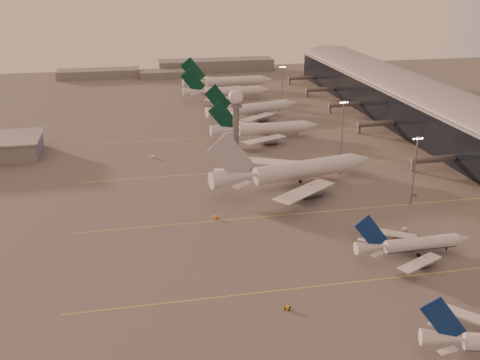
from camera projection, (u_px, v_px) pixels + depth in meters
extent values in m
plane|color=#4E4C4C|center=(310.00, 310.00, 137.43)|extent=(700.00, 700.00, 0.00)
cube|color=#F2E055|center=(404.00, 276.00, 152.14)|extent=(180.00, 0.25, 0.02)
cube|color=#F2E055|center=(343.00, 210.00, 193.29)|extent=(180.00, 0.25, 0.02)
cube|color=#F2E055|center=(304.00, 167.00, 234.43)|extent=(180.00, 0.25, 0.02)
cube|color=#F2E055|center=(273.00, 134.00, 280.14)|extent=(180.00, 0.25, 0.02)
cube|color=black|center=(462.00, 129.00, 254.83)|extent=(36.00, 360.00, 18.00)
cylinder|color=slate|center=(465.00, 110.00, 251.59)|extent=(10.08, 360.00, 10.08)
cube|color=slate|center=(465.00, 109.00, 251.51)|extent=(40.00, 362.00, 0.80)
cylinder|color=slate|center=(436.00, 159.00, 229.67)|extent=(22.00, 2.80, 2.80)
cube|color=slate|center=(413.00, 166.00, 228.64)|extent=(1.20, 1.20, 4.40)
cylinder|color=slate|center=(378.00, 124.00, 280.87)|extent=(22.00, 2.80, 2.80)
cube|color=slate|center=(359.00, 129.00, 279.84)|extent=(1.20, 1.20, 4.40)
cylinder|color=slate|center=(347.00, 104.00, 319.27)|extent=(22.00, 2.80, 2.80)
cube|color=slate|center=(330.00, 109.00, 318.24)|extent=(1.20, 1.20, 4.40)
cylinder|color=slate|center=(322.00, 89.00, 357.67)|extent=(22.00, 2.80, 2.80)
cube|color=slate|center=(307.00, 93.00, 356.64)|extent=(1.20, 1.20, 4.40)
cylinder|color=slate|center=(303.00, 78.00, 394.24)|extent=(22.00, 2.80, 2.80)
cube|color=slate|center=(290.00, 81.00, 393.21)|extent=(1.20, 1.20, 4.40)
cylinder|color=slate|center=(236.00, 132.00, 244.11)|extent=(2.60, 2.60, 22.00)
cylinder|color=slate|center=(236.00, 106.00, 239.97)|extent=(5.20, 5.20, 1.20)
sphere|color=silver|center=(236.00, 97.00, 238.56)|extent=(6.40, 6.40, 6.40)
cylinder|color=slate|center=(236.00, 88.00, 237.23)|extent=(0.16, 0.16, 2.00)
cylinder|color=slate|center=(414.00, 171.00, 193.43)|extent=(0.56, 0.56, 25.00)
cube|color=slate|center=(418.00, 138.00, 189.11)|extent=(3.60, 0.25, 0.25)
sphere|color=#FFEABF|center=(414.00, 139.00, 188.98)|extent=(0.56, 0.56, 0.56)
sphere|color=#FFEABF|center=(417.00, 139.00, 189.16)|extent=(0.56, 0.56, 0.56)
sphere|color=#FFEABF|center=(419.00, 139.00, 189.35)|extent=(0.56, 0.56, 0.56)
sphere|color=#FFEABF|center=(422.00, 138.00, 189.54)|extent=(0.56, 0.56, 0.56)
cylinder|color=slate|center=(342.00, 129.00, 242.79)|extent=(0.56, 0.56, 25.00)
cube|color=slate|center=(344.00, 102.00, 238.47)|extent=(3.60, 0.25, 0.25)
sphere|color=#FFEABF|center=(341.00, 103.00, 238.33)|extent=(0.56, 0.56, 0.56)
sphere|color=#FFEABF|center=(343.00, 103.00, 238.52)|extent=(0.56, 0.56, 0.56)
sphere|color=#FFEABF|center=(345.00, 102.00, 238.70)|extent=(0.56, 0.56, 0.56)
sphere|color=#FFEABF|center=(347.00, 102.00, 238.89)|extent=(0.56, 0.56, 0.56)
cylinder|color=slate|center=(282.00, 87.00, 324.70)|extent=(0.56, 0.56, 25.00)
cube|color=slate|center=(283.00, 66.00, 320.38)|extent=(3.60, 0.25, 0.25)
sphere|color=#FFEABF|center=(280.00, 67.00, 320.24)|extent=(0.56, 0.56, 0.56)
sphere|color=#FFEABF|center=(282.00, 67.00, 320.43)|extent=(0.56, 0.56, 0.56)
sphere|color=#FFEABF|center=(284.00, 67.00, 320.61)|extent=(0.56, 0.56, 0.56)
sphere|color=#FFEABF|center=(285.00, 67.00, 320.80)|extent=(0.56, 0.56, 0.56)
cube|color=slate|center=(99.00, 73.00, 417.76)|extent=(60.00, 18.00, 6.00)
cube|color=slate|center=(216.00, 65.00, 443.08)|extent=(90.00, 20.00, 9.00)
cube|color=slate|center=(167.00, 74.00, 418.09)|extent=(40.00, 15.00, 5.00)
cone|color=silver|center=(442.00, 340.00, 120.68)|extent=(10.02, 6.30, 3.79)
cube|color=silver|center=(478.00, 321.00, 128.88)|extent=(14.07, 13.96, 1.19)
cube|color=navy|center=(443.00, 322.00, 119.03)|extent=(10.06, 3.32, 11.29)
cube|color=silver|center=(447.00, 353.00, 116.64)|extent=(4.51, 2.29, 0.25)
cube|color=silver|center=(438.00, 328.00, 124.65)|extent=(4.26, 4.11, 0.25)
cylinder|color=silver|center=(421.00, 245.00, 162.70)|extent=(22.13, 3.95, 3.76)
cylinder|color=navy|center=(421.00, 247.00, 163.01)|extent=(21.68, 2.89, 2.71)
cone|color=silver|center=(462.00, 240.00, 165.25)|extent=(4.31, 3.80, 3.76)
cone|color=silver|center=(371.00, 249.00, 159.50)|extent=(9.30, 3.84, 3.76)
cube|color=silver|center=(420.00, 264.00, 153.44)|extent=(15.81, 10.88, 1.18)
cylinder|color=slate|center=(424.00, 265.00, 156.58)|extent=(4.30, 2.48, 2.45)
cube|color=slate|center=(424.00, 262.00, 156.20)|extent=(0.30, 0.25, 1.50)
cube|color=silver|center=(389.00, 235.00, 170.34)|extent=(15.89, 10.67, 1.18)
cylinder|color=slate|center=(400.00, 242.00, 169.48)|extent=(4.30, 2.48, 2.45)
cube|color=slate|center=(401.00, 239.00, 169.10)|extent=(0.30, 0.25, 1.50)
cube|color=navy|center=(371.00, 234.00, 157.73)|extent=(10.33, 0.43, 11.21)
cube|color=silver|center=(378.00, 255.00, 155.57)|extent=(4.54, 3.34, 0.25)
cube|color=silver|center=(365.00, 242.00, 163.37)|extent=(4.55, 3.29, 0.25)
cylinder|color=black|center=(446.00, 250.00, 165.25)|extent=(0.49, 0.49, 0.99)
cylinder|color=black|center=(411.00, 250.00, 165.25)|extent=(1.09, 0.50, 1.09)
cylinder|color=black|center=(418.00, 257.00, 161.28)|extent=(1.09, 0.50, 1.09)
cylinder|color=silver|center=(305.00, 172.00, 215.33)|extent=(42.49, 14.95, 6.57)
cylinder|color=silver|center=(305.00, 176.00, 215.86)|extent=(41.30, 12.97, 4.73)
cone|color=silver|center=(360.00, 163.00, 224.54)|extent=(9.30, 8.08, 6.57)
cone|color=silver|center=(234.00, 181.00, 204.08)|extent=(18.59, 10.00, 6.57)
cube|color=silver|center=(304.00, 195.00, 196.99)|extent=(27.68, 24.65, 1.95)
cylinder|color=slate|center=(311.00, 195.00, 203.36)|extent=(8.83, 5.83, 4.27)
cube|color=slate|center=(311.00, 192.00, 202.81)|extent=(0.36, 0.32, 2.63)
cube|color=silver|center=(262.00, 164.00, 226.97)|extent=(30.92, 15.18, 1.95)
cylinder|color=slate|center=(277.00, 172.00, 226.26)|extent=(8.83, 5.83, 4.27)
cube|color=slate|center=(278.00, 169.00, 225.71)|extent=(0.36, 0.32, 2.63)
cube|color=#AEB0B6|center=(231.00, 161.00, 200.97)|extent=(17.90, 4.05, 19.49)
cube|color=silver|center=(242.00, 188.00, 196.92)|extent=(8.30, 7.39, 0.26)
cube|color=silver|center=(225.00, 174.00, 210.87)|extent=(8.64, 4.97, 0.26)
cylinder|color=black|center=(340.00, 176.00, 222.65)|extent=(0.53, 0.53, 1.06)
cylinder|color=black|center=(294.00, 181.00, 217.52)|extent=(1.25, 0.75, 1.17)
cylinder|color=black|center=(300.00, 185.00, 213.52)|extent=(1.25, 0.75, 1.17)
cylinder|color=silver|center=(272.00, 130.00, 272.29)|extent=(33.44, 6.79, 5.36)
cylinder|color=silver|center=(272.00, 133.00, 272.72)|extent=(32.71, 5.26, 3.86)
cone|color=silver|center=(311.00, 127.00, 276.75)|extent=(6.66, 5.63, 5.36)
cone|color=silver|center=(225.00, 132.00, 266.74)|extent=(14.16, 5.96, 5.36)
cube|color=silver|center=(264.00, 141.00, 258.13)|extent=(23.64, 17.06, 1.59)
cylinder|color=slate|center=(271.00, 143.00, 262.83)|extent=(6.58, 3.76, 3.48)
cube|color=slate|center=(271.00, 141.00, 262.37)|extent=(0.29, 0.24, 2.14)
cube|color=silver|center=(249.00, 126.00, 283.44)|extent=(24.19, 15.45, 1.59)
cylinder|color=slate|center=(258.00, 131.00, 282.16)|extent=(6.58, 3.76, 3.48)
cube|color=slate|center=(258.00, 129.00, 281.70)|extent=(0.29, 0.24, 2.14)
cube|color=#053322|center=(223.00, 119.00, 264.28)|extent=(14.75, 0.96, 15.86)
cube|color=silver|center=(228.00, 136.00, 260.81)|extent=(6.81, 5.19, 0.23)
cube|color=silver|center=(222.00, 128.00, 272.46)|extent=(6.86, 4.78, 0.23)
cylinder|color=black|center=(297.00, 135.00, 276.33)|extent=(0.46, 0.46, 0.92)
cylinder|color=black|center=(266.00, 136.00, 274.71)|extent=(1.04, 0.51, 1.02)
cylinder|color=black|center=(268.00, 138.00, 271.03)|extent=(1.04, 0.51, 1.02)
cylinder|color=silver|center=(259.00, 109.00, 310.46)|extent=(34.55, 13.99, 5.53)
cylinder|color=silver|center=(259.00, 112.00, 310.90)|extent=(33.49, 12.32, 3.98)
cone|color=silver|center=(291.00, 106.00, 318.85)|extent=(7.81, 7.02, 5.53)
cone|color=silver|center=(219.00, 113.00, 300.23)|extent=(15.30, 8.97, 5.53)
cube|color=silver|center=(258.00, 119.00, 295.27)|extent=(22.21, 21.08, 1.64)
cylinder|color=slate|center=(262.00, 121.00, 300.66)|extent=(7.32, 5.15, 3.59)
cube|color=slate|center=(262.00, 118.00, 300.19)|extent=(0.34, 0.30, 2.21)
cube|color=silver|center=(234.00, 107.00, 319.41)|extent=(25.53, 11.37, 1.64)
cylinder|color=slate|center=(244.00, 112.00, 319.10)|extent=(7.32, 5.15, 3.59)
cube|color=slate|center=(244.00, 109.00, 318.63)|extent=(0.34, 0.30, 2.21)
cube|color=#053322|center=(218.00, 101.00, 297.56)|extent=(14.79, 4.16, 16.35)
cube|color=silver|center=(224.00, 116.00, 294.52)|extent=(6.65, 6.20, 0.24)
cube|color=silver|center=(214.00, 110.00, 305.63)|extent=(6.99, 3.75, 0.24)
cylinder|color=black|center=(280.00, 113.00, 317.03)|extent=(0.48, 0.48, 0.95)
cylinder|color=black|center=(253.00, 115.00, 312.30)|extent=(1.13, 0.73, 1.05)
cylinder|color=black|center=(257.00, 117.00, 308.78)|extent=(1.13, 0.73, 1.05)
cylinder|color=silver|center=(233.00, 93.00, 350.10)|extent=(34.20, 5.60, 5.51)
cylinder|color=silver|center=(233.00, 95.00, 350.55)|extent=(33.51, 4.06, 3.97)
cone|color=silver|center=(265.00, 92.00, 353.85)|extent=(6.63, 5.53, 5.51)
cone|color=silver|center=(194.00, 94.00, 345.40)|extent=(14.35, 5.55, 5.51)
cube|color=silver|center=(224.00, 100.00, 335.75)|extent=(24.63, 16.68, 1.63)
cylinder|color=slate|center=(230.00, 102.00, 340.45)|extent=(6.63, 3.60, 3.58)
cube|color=slate|center=(230.00, 100.00, 339.98)|extent=(0.29, 0.24, 2.21)
cube|color=silver|center=(216.00, 90.00, 362.06)|extent=(24.60, 16.78, 1.63)
cylinder|color=slate|center=(223.00, 95.00, 360.53)|extent=(6.63, 3.60, 3.58)
cube|color=slate|center=(223.00, 93.00, 360.06)|extent=(0.29, 0.24, 2.21)
cube|color=#053322|center=(193.00, 83.00, 342.90)|extent=(15.17, 0.37, 16.31)
cube|color=silver|center=(195.00, 96.00, 339.26)|extent=(7.04, 5.12, 0.24)
cube|color=silver|center=(193.00, 91.00, 351.36)|extent=(7.03, 5.14, 0.24)
cylinder|color=black|center=(253.00, 97.00, 353.72)|extent=(0.48, 0.48, 0.95)
cylinder|color=black|center=(228.00, 98.00, 352.73)|extent=(1.05, 0.48, 1.05)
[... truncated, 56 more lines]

